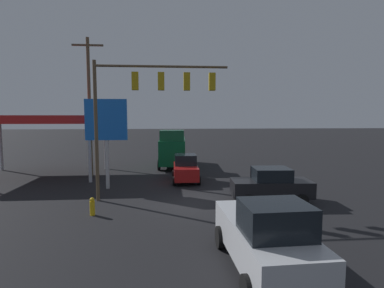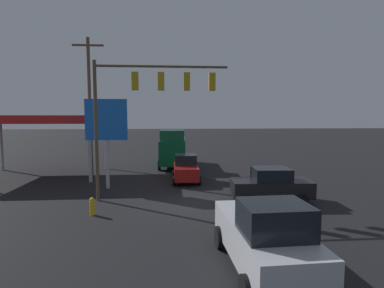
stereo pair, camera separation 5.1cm
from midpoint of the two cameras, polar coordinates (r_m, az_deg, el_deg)
ground_plane at (r=16.84m, az=0.47°, el=-11.28°), size 200.00×200.00×0.00m
traffic_signal_assembly at (r=17.23m, az=-8.54°, el=9.17°), size 7.51×0.43×7.89m
utility_pole at (r=25.27m, az=-19.01°, el=7.17°), size 2.40×0.26×10.93m
gas_station_canopy at (r=26.94m, az=-27.08°, el=4.11°), size 10.30×6.84×4.88m
price_sign at (r=20.46m, az=-16.09°, el=3.76°), size 2.71×0.27×5.93m
delivery_truck at (r=28.71m, az=-3.74°, el=-0.94°), size 2.80×6.90×3.58m
hatchback_crossing at (r=22.25m, az=-1.30°, el=-4.70°), size 1.98×3.81×1.97m
pickup_parked at (r=9.85m, az=13.64°, el=-16.90°), size 2.41×5.27×2.40m
sedan_far at (r=17.55m, az=14.74°, el=-7.57°), size 4.49×2.25×1.93m
fire_hydrant at (r=15.63m, az=-18.55°, el=-11.21°), size 0.24×0.24×0.88m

